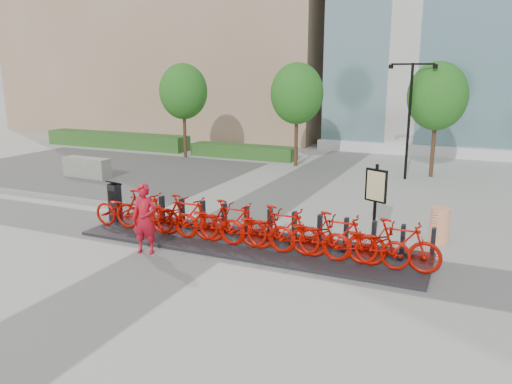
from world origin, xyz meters
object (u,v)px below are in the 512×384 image
at_px(map_sign, 376,189).
at_px(bike_0, 124,210).
at_px(worker_red, 145,219).
at_px(kiosk, 115,201).
at_px(construction_barrel, 440,225).
at_px(jersey_barrier, 87,168).

bearing_deg(map_sign, bike_0, -134.57).
bearing_deg(worker_red, kiosk, 131.54).
relative_size(kiosk, worker_red, 0.70).
relative_size(bike_0, worker_red, 1.13).
bearing_deg(construction_barrel, worker_red, -150.18).
height_order(kiosk, map_sign, map_sign).
height_order(construction_barrel, map_sign, map_sign).
xyz_separation_m(worker_red, construction_barrel, (6.95, 3.98, -0.42)).
xyz_separation_m(bike_0, jersey_barrier, (-6.52, 5.58, -0.18)).
bearing_deg(map_sign, construction_barrel, 26.20).
distance_m(construction_barrel, map_sign, 1.99).
height_order(bike_0, worker_red, worker_red).
bearing_deg(jersey_barrier, kiosk, -39.12).
height_order(kiosk, jersey_barrier, kiosk).
distance_m(kiosk, jersey_barrier, 7.69).
bearing_deg(map_sign, jersey_barrier, -167.91).
distance_m(bike_0, worker_red, 2.17).
bearing_deg(worker_red, bike_0, 130.47).
bearing_deg(worker_red, jersey_barrier, 127.83).
bearing_deg(map_sign, worker_red, -118.19).
bearing_deg(kiosk, jersey_barrier, 146.69).
relative_size(jersey_barrier, map_sign, 1.10).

